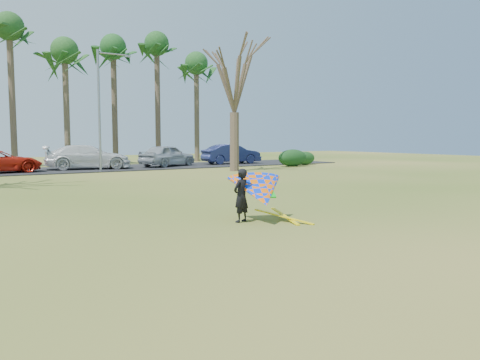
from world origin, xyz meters
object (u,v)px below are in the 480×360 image
streetlight (101,104)px  car_3 (88,157)px  car_4 (167,155)px  car_5 (231,154)px  bare_tree_right (234,74)px  kite_flyer (259,191)px

streetlight → car_3: streetlight is taller
streetlight → car_4: 7.25m
car_4 → car_5: car_4 is taller
streetlight → car_5: 12.66m
car_4 → streetlight: bearing=89.2°
bare_tree_right → car_4: (-2.05, 6.51, -5.67)m
bare_tree_right → car_5: size_ratio=1.84×
bare_tree_right → streetlight: 9.05m
car_3 → car_4: size_ratio=1.19×
bare_tree_right → kite_flyer: 20.25m
car_4 → car_3: bearing=64.6°
car_4 → kite_flyer: (-7.82, -23.24, -0.06)m
car_3 → car_5: 12.08m
car_3 → kite_flyer: size_ratio=2.46×
car_3 → car_5: bearing=-76.4°
car_3 → car_4: (6.05, -0.12, -0.01)m
bare_tree_right → kite_flyer: (-9.87, -16.73, -5.73)m
car_4 → car_5: size_ratio=0.99×
bare_tree_right → streetlight: bearing=153.0°
kite_flyer → streetlight: bearing=84.4°
bare_tree_right → car_5: bare_tree_right is taller
car_5 → kite_flyer: (-13.85, -23.49, -0.05)m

